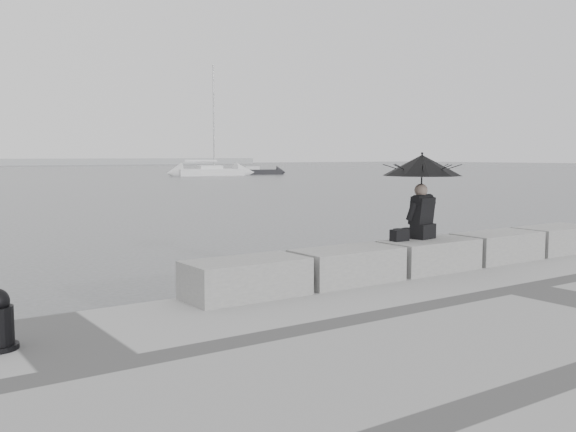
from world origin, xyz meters
TOP-DOWN VIEW (x-y plane):
  - ground at (0.00, 0.00)m, footprint 360.00×360.00m
  - stone_block_far_left at (-3.40, -0.45)m, footprint 1.60×0.80m
  - stone_block_left at (-1.70, -0.45)m, footprint 1.60×0.80m
  - stone_block_centre at (0.00, -0.45)m, footprint 1.60×0.80m
  - stone_block_right at (1.70, -0.45)m, footprint 1.60×0.80m
  - stone_block_far_right at (3.40, -0.45)m, footprint 1.60×0.80m
  - seated_person at (0.03, -0.24)m, footprint 1.27×1.27m
  - bag at (-0.49, -0.28)m, footprint 0.28×0.16m
  - sailboat_right at (27.31, 59.12)m, footprint 7.90×3.93m
  - small_motorboat at (35.13, 60.93)m, footprint 5.75×3.90m

SIDE VIEW (x-z plane):
  - ground at x=0.00m, z-range 0.00..0.00m
  - small_motorboat at x=35.13m, z-range -0.23..0.87m
  - sailboat_right at x=27.31m, z-range -5.92..6.98m
  - stone_block_far_left at x=-3.40m, z-range 0.50..1.00m
  - stone_block_left at x=-1.70m, z-range 0.50..1.00m
  - stone_block_centre at x=0.00m, z-range 0.50..1.00m
  - stone_block_right at x=1.70m, z-range 0.50..1.00m
  - stone_block_far_right at x=3.40m, z-range 0.50..1.00m
  - bag at x=-0.49m, z-range 1.00..1.18m
  - seated_person at x=0.03m, z-range 1.33..2.72m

